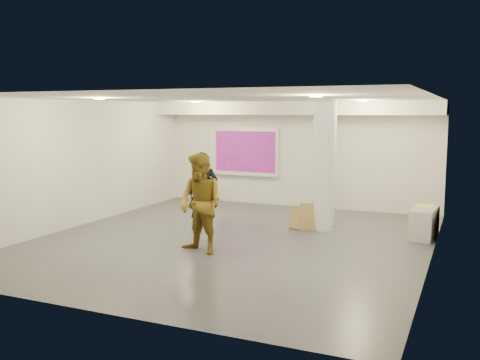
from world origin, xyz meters
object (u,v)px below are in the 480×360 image
at_px(column, 324,165).
at_px(projection_screen, 245,152).
at_px(credenza, 424,223).
at_px(woman, 203,193).
at_px(man, 201,204).

distance_m(column, projection_screen, 4.08).
xyz_separation_m(column, credenza, (2.22, 0.10, -1.18)).
distance_m(projection_screen, credenza, 6.02).
bearing_deg(credenza, projection_screen, 159.50).
bearing_deg(projection_screen, woman, -80.36).
height_order(projection_screen, woman, projection_screen).
height_order(woman, man, man).
bearing_deg(column, credenza, 2.62).
relative_size(projection_screen, woman, 1.15).
relative_size(column, projection_screen, 1.43).
bearing_deg(column, projection_screen, 139.44).
xyz_separation_m(woman, man, (0.78, -1.59, 0.06)).
distance_m(column, credenza, 2.51).
height_order(projection_screen, man, projection_screen).
xyz_separation_m(credenza, woman, (-4.63, -1.48, 0.59)).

